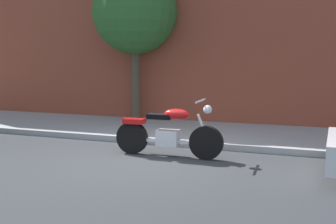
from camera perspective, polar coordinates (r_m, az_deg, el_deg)
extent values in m
plane|color=#303335|center=(7.63, -3.72, -7.21)|extent=(60.00, 60.00, 0.00)
cube|color=#9B9B9B|center=(10.38, 2.93, -2.87)|extent=(23.76, 2.99, 0.14)
cylinder|color=black|center=(7.78, 5.49, -4.41)|extent=(0.67, 0.14, 0.67)
cylinder|color=black|center=(8.27, -5.16, -3.69)|extent=(0.67, 0.14, 0.67)
cube|color=silver|center=(7.98, 0.00, -3.71)|extent=(0.45, 0.29, 0.32)
cube|color=silver|center=(8.00, 0.00, -4.20)|extent=(1.41, 0.11, 0.06)
ellipsoid|color=red|center=(7.85, 1.25, -0.32)|extent=(0.53, 0.27, 0.22)
cube|color=black|center=(7.97, -1.23, -0.64)|extent=(0.48, 0.25, 0.10)
cube|color=red|center=(8.19, -4.87, -1.29)|extent=(0.44, 0.25, 0.10)
cylinder|color=silver|center=(7.74, 5.09, -2.35)|extent=(0.27, 0.06, 0.58)
cylinder|color=silver|center=(7.68, 4.70, 1.59)|extent=(0.05, 0.70, 0.04)
sphere|color=silver|center=(7.67, 5.70, 0.37)|extent=(0.17, 0.17, 0.17)
cylinder|color=silver|center=(8.23, -1.30, -4.08)|extent=(0.80, 0.11, 0.09)
cylinder|color=#4E402E|center=(11.92, -4.66, 4.51)|extent=(0.28, 0.28, 2.65)
sphere|color=#2F652C|center=(11.99, -4.77, 14.12)|extent=(2.48, 2.48, 2.48)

